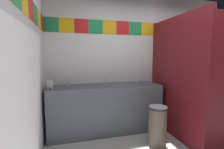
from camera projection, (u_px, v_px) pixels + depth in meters
name	position (u px, v px, depth m)	size (l,w,h in m)	color
wall_back	(140.00, 59.00, 3.49)	(3.81, 0.09, 2.68)	silver
wall_side	(10.00, 65.00, 1.34)	(0.09, 3.38, 2.68)	silver
vanity_counter	(106.00, 108.00, 3.06)	(2.04, 0.58, 0.88)	#4C515B
faucet_left	(67.00, 83.00, 2.92)	(0.04, 0.10, 0.14)	silver
faucet_center	(104.00, 82.00, 3.09)	(0.04, 0.10, 0.14)	silver
faucet_right	(138.00, 80.00, 3.27)	(0.04, 0.10, 0.14)	silver
soap_dispenser	(50.00, 85.00, 2.60)	(0.09, 0.09, 0.16)	gray
stall_divider	(193.00, 79.00, 2.64)	(0.92, 1.49, 2.09)	maroon
toilet	(183.00, 110.00, 3.38)	(0.39, 0.49, 0.74)	white
trash_bin	(158.00, 126.00, 2.56)	(0.29, 0.29, 0.64)	brown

